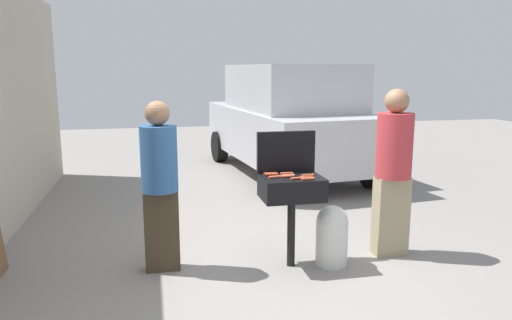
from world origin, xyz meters
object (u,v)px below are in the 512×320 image
(hot_dog_6, at_px, (288,176))
(hot_dog_8, at_px, (272,174))
(bbq_grill, at_px, (292,191))
(hot_dog_7, at_px, (288,175))
(hot_dog_4, at_px, (308,179))
(hot_dog_0, at_px, (297,178))
(parked_minivan, at_px, (288,119))
(hot_dog_2, at_px, (275,177))
(person_right, at_px, (393,167))
(hot_dog_9, at_px, (306,177))
(hot_dog_1, at_px, (287,173))
(person_left, at_px, (160,180))
(hot_dog_5, at_px, (308,175))
(propane_tank, at_px, (332,234))
(hot_dog_3, at_px, (270,174))

(hot_dog_6, relative_size, hot_dog_8, 1.00)
(bbq_grill, xyz_separation_m, hot_dog_7, (-0.03, 0.02, 0.16))
(hot_dog_4, relative_size, hot_dog_6, 1.00)
(hot_dog_0, distance_m, hot_dog_8, 0.29)
(hot_dog_8, distance_m, parked_minivan, 4.29)
(hot_dog_2, distance_m, hot_dog_6, 0.13)
(hot_dog_7, height_order, person_right, person_right)
(person_right, bearing_deg, hot_dog_9, -0.59)
(hot_dog_0, height_order, hot_dog_9, same)
(hot_dog_0, xyz_separation_m, person_right, (1.10, 0.20, 0.02))
(hot_dog_1, distance_m, person_left, 1.24)
(bbq_grill, relative_size, hot_dog_2, 7.04)
(hot_dog_5, bearing_deg, hot_dog_4, -107.37)
(hot_dog_4, distance_m, parked_minivan, 4.45)
(hot_dog_2, bearing_deg, parked_minivan, 72.40)
(hot_dog_2, xyz_separation_m, propane_tank, (0.58, -0.05, -0.61))
(hot_dog_1, xyz_separation_m, parked_minivan, (1.18, 4.06, 0.10))
(hot_dog_8, distance_m, hot_dog_9, 0.35)
(person_left, bearing_deg, propane_tank, -24.33)
(bbq_grill, relative_size, hot_dog_3, 7.04)
(hot_dog_0, distance_m, hot_dog_3, 0.33)
(person_right, bearing_deg, bbq_grill, -6.12)
(hot_dog_1, relative_size, parked_minivan, 0.03)
(hot_dog_9, height_order, person_left, person_left)
(hot_dog_0, relative_size, hot_dog_8, 1.00)
(hot_dog_2, distance_m, hot_dog_5, 0.33)
(propane_tank, bearing_deg, hot_dog_7, 168.69)
(hot_dog_1, bearing_deg, person_left, 176.47)
(hot_dog_5, distance_m, person_left, 1.43)
(bbq_grill, distance_m, hot_dog_9, 0.22)
(hot_dog_2, xyz_separation_m, hot_dog_4, (0.28, -0.14, 0.00))
(hot_dog_4, height_order, parked_minivan, parked_minivan)
(propane_tank, xyz_separation_m, person_left, (-1.67, 0.25, 0.58))
(hot_dog_4, distance_m, person_right, 1.03)
(bbq_grill, distance_m, hot_dog_7, 0.16)
(hot_dog_2, bearing_deg, bbq_grill, 6.14)
(hot_dog_6, xyz_separation_m, hot_dog_7, (0.01, 0.03, 0.00))
(hot_dog_0, distance_m, person_right, 1.12)
(propane_tank, bearing_deg, hot_dog_5, 165.63)
(hot_dog_3, distance_m, hot_dog_9, 0.38)
(hot_dog_0, distance_m, parked_minivan, 4.44)
(hot_dog_5, height_order, propane_tank, hot_dog_5)
(hot_dog_1, height_order, person_right, person_right)
(bbq_grill, xyz_separation_m, hot_dog_6, (-0.05, -0.02, 0.16))
(hot_dog_7, bearing_deg, propane_tank, -11.31)
(hot_dog_2, relative_size, parked_minivan, 0.03)
(bbq_grill, height_order, hot_dog_1, hot_dog_1)
(hot_dog_5, bearing_deg, propane_tank, -14.37)
(hot_dog_2, distance_m, hot_dog_3, 0.15)
(hot_dog_9, bearing_deg, hot_dog_3, 143.67)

